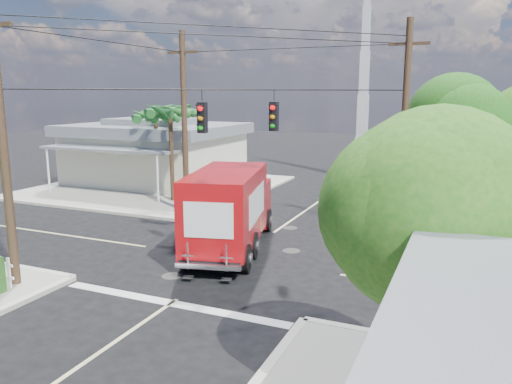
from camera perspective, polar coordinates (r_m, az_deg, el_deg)
The scene contains 12 objects.
ground at distance 18.74m, azimuth -2.45°, elevation -7.71°, with size 120.00×120.00×0.00m, color black.
sidewalk_nw at distance 33.21m, azimuth -11.22°, elevation 0.57°, with size 14.12×14.12×0.14m.
road_markings at distance 17.50m, azimuth -4.57°, elevation -9.11°, with size 32.00×32.00×0.01m.
building_nw at distance 34.82m, azimuth -11.40°, elevation 4.62°, with size 10.80×10.20×4.30m.
radio_tower at distance 36.67m, azimuth 12.16°, elevation 10.27°, with size 0.80×0.80×17.00m.
tree_ne_front at distance 22.74m, azimuth 22.14°, elevation 7.09°, with size 4.21×4.14×6.66m.
tree_se at distance 8.96m, azimuth 17.98°, elevation -2.41°, with size 3.67×3.54×5.62m.
palm_nw_front at distance 27.99m, azimuth -9.79°, elevation 8.93°, with size 3.01×3.08×5.59m.
palm_nw_back at distance 30.36m, azimuth -11.41°, elevation 8.33°, with size 3.01×3.08×5.19m.
utility_poles at distance 19.93m, azimuth -4.67°, elevation 7.14°, with size 12.00×10.68×9.00m.
vending_boxes at distance 22.82m, azimuth 19.57°, elevation -3.10°, with size 1.90×0.50×1.10m.
delivery_truck at distance 19.54m, azimuth -2.95°, elevation -1.93°, with size 3.94×7.76×3.23m.
Camera 1 is at (7.76, -15.94, 6.06)m, focal length 35.00 mm.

